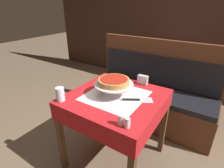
{
  "coord_description": "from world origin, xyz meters",
  "views": [
    {
      "loc": [
        0.72,
        -1.16,
        1.51
      ],
      "look_at": [
        -0.02,
        -0.02,
        0.88
      ],
      "focal_mm": 28.0,
      "sensor_mm": 36.0,
      "label": 1
    }
  ],
  "objects_px": {
    "dining_table_rear": "(167,59)",
    "pizza_server": "(139,100)",
    "dining_table_front": "(115,106)",
    "water_glass_near": "(60,94)",
    "pepper_shaker": "(127,123)",
    "condiment_caddy": "(166,48)",
    "pizza_pan_stand": "(114,85)",
    "deep_dish_pizza": "(114,81)",
    "napkin_holder": "(143,80)",
    "booth_bench": "(150,99)",
    "salt_shaker": "(121,120)"
  },
  "relations": [
    {
      "from": "dining_table_rear",
      "to": "pizza_server",
      "type": "bearing_deg",
      "value": -80.85
    },
    {
      "from": "dining_table_front",
      "to": "water_glass_near",
      "type": "relative_size",
      "value": 6.8
    },
    {
      "from": "pepper_shaker",
      "to": "condiment_caddy",
      "type": "relative_size",
      "value": 0.4
    },
    {
      "from": "dining_table_front",
      "to": "dining_table_rear",
      "type": "height_order",
      "value": "dining_table_front"
    },
    {
      "from": "pizza_pan_stand",
      "to": "condiment_caddy",
      "type": "distance_m",
      "value": 1.84
    },
    {
      "from": "water_glass_near",
      "to": "pepper_shaker",
      "type": "relative_size",
      "value": 1.68
    },
    {
      "from": "water_glass_near",
      "to": "deep_dish_pizza",
      "type": "bearing_deg",
      "value": 46.52
    },
    {
      "from": "pizza_server",
      "to": "water_glass_near",
      "type": "distance_m",
      "value": 0.66
    },
    {
      "from": "pizza_server",
      "to": "water_glass_near",
      "type": "xyz_separation_m",
      "value": [
        -0.55,
        -0.36,
        0.06
      ]
    },
    {
      "from": "pizza_server",
      "to": "pepper_shaker",
      "type": "height_order",
      "value": "pepper_shaker"
    },
    {
      "from": "dining_table_front",
      "to": "napkin_holder",
      "type": "relative_size",
      "value": 8.05
    },
    {
      "from": "deep_dish_pizza",
      "to": "pepper_shaker",
      "type": "xyz_separation_m",
      "value": [
        0.32,
        -0.34,
        -0.1
      ]
    },
    {
      "from": "water_glass_near",
      "to": "napkin_holder",
      "type": "distance_m",
      "value": 0.81
    },
    {
      "from": "dining_table_front",
      "to": "condiment_caddy",
      "type": "height_order",
      "value": "condiment_caddy"
    },
    {
      "from": "pepper_shaker",
      "to": "napkin_holder",
      "type": "bearing_deg",
      "value": 106.09
    },
    {
      "from": "pizza_server",
      "to": "condiment_caddy",
      "type": "distance_m",
      "value": 1.84
    },
    {
      "from": "booth_bench",
      "to": "salt_shaker",
      "type": "height_order",
      "value": "booth_bench"
    },
    {
      "from": "pepper_shaker",
      "to": "deep_dish_pizza",
      "type": "bearing_deg",
      "value": 133.56
    },
    {
      "from": "deep_dish_pizza",
      "to": "water_glass_near",
      "type": "bearing_deg",
      "value": -133.48
    },
    {
      "from": "dining_table_front",
      "to": "condiment_caddy",
      "type": "distance_m",
      "value": 1.85
    },
    {
      "from": "booth_bench",
      "to": "deep_dish_pizza",
      "type": "distance_m",
      "value": 1.01
    },
    {
      "from": "pizza_pan_stand",
      "to": "pepper_shaker",
      "type": "bearing_deg",
      "value": -46.44
    },
    {
      "from": "dining_table_front",
      "to": "deep_dish_pizza",
      "type": "height_order",
      "value": "deep_dish_pizza"
    },
    {
      "from": "booth_bench",
      "to": "pizza_pan_stand",
      "type": "height_order",
      "value": "booth_bench"
    },
    {
      "from": "booth_bench",
      "to": "pizza_pan_stand",
      "type": "distance_m",
      "value": 0.99
    },
    {
      "from": "dining_table_front",
      "to": "salt_shaker",
      "type": "xyz_separation_m",
      "value": [
        0.25,
        -0.33,
        0.14
      ]
    },
    {
      "from": "pepper_shaker",
      "to": "salt_shaker",
      "type": "bearing_deg",
      "value": -180.0
    },
    {
      "from": "salt_shaker",
      "to": "dining_table_front",
      "type": "bearing_deg",
      "value": 126.96
    },
    {
      "from": "booth_bench",
      "to": "pizza_server",
      "type": "relative_size",
      "value": 6.57
    },
    {
      "from": "pizza_pan_stand",
      "to": "pizza_server",
      "type": "height_order",
      "value": "pizza_pan_stand"
    },
    {
      "from": "water_glass_near",
      "to": "booth_bench",
      "type": "bearing_deg",
      "value": 72.52
    },
    {
      "from": "water_glass_near",
      "to": "condiment_caddy",
      "type": "relative_size",
      "value": 0.67
    },
    {
      "from": "dining_table_front",
      "to": "pizza_server",
      "type": "height_order",
      "value": "pizza_server"
    },
    {
      "from": "condiment_caddy",
      "to": "napkin_holder",
      "type": "bearing_deg",
      "value": -81.37
    },
    {
      "from": "salt_shaker",
      "to": "pepper_shaker",
      "type": "relative_size",
      "value": 1.07
    },
    {
      "from": "dining_table_rear",
      "to": "napkin_holder",
      "type": "xyz_separation_m",
      "value": [
        0.17,
        -1.41,
        0.17
      ]
    },
    {
      "from": "dining_table_rear",
      "to": "pizza_server",
      "type": "xyz_separation_m",
      "value": [
        0.28,
        -1.73,
        0.12
      ]
    },
    {
      "from": "booth_bench",
      "to": "salt_shaker",
      "type": "bearing_deg",
      "value": -79.38
    },
    {
      "from": "water_glass_near",
      "to": "condiment_caddy",
      "type": "xyz_separation_m",
      "value": [
        0.21,
        2.17,
        -0.02
      ]
    },
    {
      "from": "pizza_server",
      "to": "pizza_pan_stand",
      "type": "bearing_deg",
      "value": -173.72
    },
    {
      "from": "water_glass_near",
      "to": "salt_shaker",
      "type": "relative_size",
      "value": 1.56
    },
    {
      "from": "water_glass_near",
      "to": "salt_shaker",
      "type": "distance_m",
      "value": 0.59
    },
    {
      "from": "dining_table_rear",
      "to": "deep_dish_pizza",
      "type": "xyz_separation_m",
      "value": [
        0.04,
        -1.76,
        0.25
      ]
    },
    {
      "from": "pizza_server",
      "to": "dining_table_rear",
      "type": "bearing_deg",
      "value": 99.15
    },
    {
      "from": "napkin_holder",
      "to": "condiment_caddy",
      "type": "xyz_separation_m",
      "value": [
        -0.23,
        1.49,
        -0.01
      ]
    },
    {
      "from": "deep_dish_pizza",
      "to": "salt_shaker",
      "type": "relative_size",
      "value": 3.61
    },
    {
      "from": "dining_table_front",
      "to": "pepper_shaker",
      "type": "bearing_deg",
      "value": -47.92
    },
    {
      "from": "dining_table_rear",
      "to": "condiment_caddy",
      "type": "xyz_separation_m",
      "value": [
        -0.06,
        0.08,
        0.16
      ]
    },
    {
      "from": "dining_table_front",
      "to": "pepper_shaker",
      "type": "distance_m",
      "value": 0.46
    },
    {
      "from": "dining_table_front",
      "to": "pizza_server",
      "type": "bearing_deg",
      "value": 9.34
    }
  ]
}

